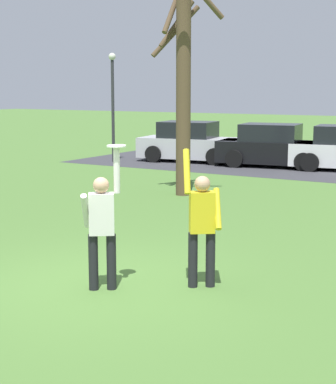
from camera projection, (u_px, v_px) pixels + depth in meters
ground_plane at (94, 285)px, 9.29m from camera, size 120.00×120.00×0.00m
person_catcher at (102, 223)px, 8.93m from camera, size 0.57×0.54×2.08m
person_defender at (202, 222)px, 9.05m from camera, size 0.65×0.63×2.05m
frisbee_disc at (116, 146)px, 8.77m from camera, size 0.27×0.27×0.02m
parked_car_silver at (191, 143)px, 25.00m from camera, size 4.32×2.49×1.59m
parked_car_black at (273, 147)px, 23.34m from camera, size 4.32×2.49×1.59m
parking_strip at (309, 168)px, 22.90m from camera, size 18.33×6.40×0.01m
bare_tree_tall at (183, 79)px, 16.67m from camera, size 2.13×2.13×6.12m
lamppost_by_lot at (113, 96)px, 24.49m from camera, size 0.28×0.28×4.26m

